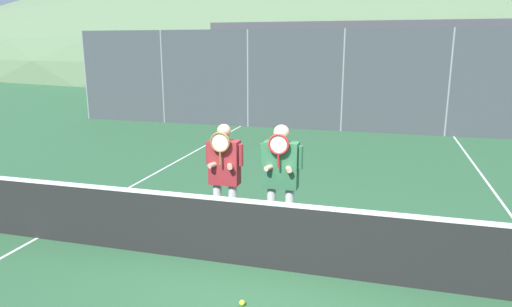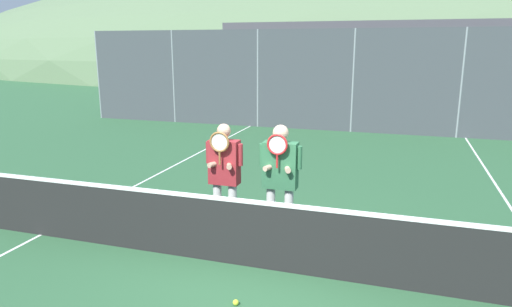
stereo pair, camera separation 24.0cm
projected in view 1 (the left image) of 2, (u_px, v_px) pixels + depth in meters
The scene contains 13 objects.
ground_plane at pixel (266, 268), 6.03m from camera, with size 120.00×120.00×0.00m, color #2D5B38.
hill_distant at pixel (375, 68), 58.97m from camera, with size 128.25×71.25×24.94m.
clubhouse_building at pixel (382, 64), 22.44m from camera, with size 15.86×5.50×3.92m.
fence_back at pixel (343, 81), 15.30m from camera, with size 20.07×0.06×3.42m.
tennis_net at pixel (266, 234), 5.92m from camera, with size 9.73×0.09×1.04m.
court_line_left_sideline at pixel (138, 183), 9.79m from camera, with size 0.05×16.00×0.01m, color white.
court_line_right_sideline at pixel (511, 216), 7.89m from camera, with size 0.05×16.00×0.01m, color white.
player_leftmost at pixel (224, 171), 6.81m from camera, with size 0.58×0.34×1.76m.
player_center_left at pixel (281, 173), 6.59m from camera, with size 0.63×0.34×1.78m.
car_far_left at pixel (218, 92), 19.35m from camera, with size 4.06×2.06×1.88m.
car_left_of_center at pixel (339, 96), 17.86m from camera, with size 4.51×2.02×1.86m.
car_center at pixel (484, 101), 16.75m from camera, with size 4.45×1.98×1.71m.
tennis_ball_on_court at pixel (242, 303), 5.16m from camera, with size 0.07×0.07×0.07m.
Camera 1 is at (1.36, -5.35, 2.87)m, focal length 32.00 mm.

